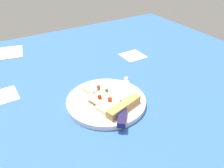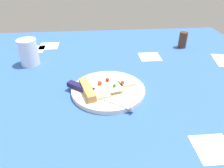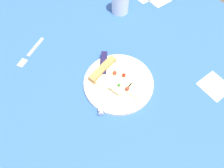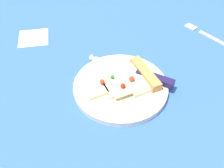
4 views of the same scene
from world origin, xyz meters
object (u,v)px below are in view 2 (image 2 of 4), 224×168
object	(u,v)px
plate	(108,90)
pizza_slice	(101,88)
pepper_shaker	(183,40)
knife	(92,92)
drinking_glass	(29,52)

from	to	relation	value
plate	pizza_slice	xyz separation A→B (cm)	(2.47, 0.67, 1.54)
pizza_slice	pepper_shaker	distance (cm)	54.78
knife	drinking_glass	bearing A→B (deg)	-99.20
drinking_glass	knife	bearing A→B (deg)	133.42
knife	pepper_shaker	world-z (taller)	pepper_shaker
knife	drinking_glass	world-z (taller)	drinking_glass
pizza_slice	pepper_shaker	world-z (taller)	pepper_shaker
plate	drinking_glass	world-z (taller)	drinking_glass
plate	pizza_slice	bearing A→B (deg)	15.20
pizza_slice	drinking_glass	distance (cm)	36.89
drinking_glass	plate	bearing A→B (deg)	141.99
plate	pizza_slice	distance (cm)	2.98
plate	drinking_glass	size ratio (longest dim) A/B	2.28
plate	pepper_shaker	distance (cm)	52.58
drinking_glass	pepper_shaker	xyz separation A→B (cm)	(-68.36, -12.42, -1.50)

